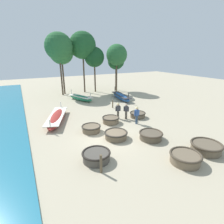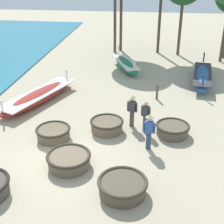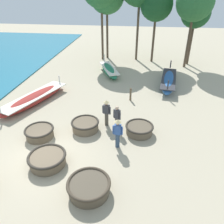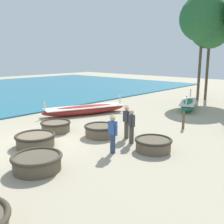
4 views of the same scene
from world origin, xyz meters
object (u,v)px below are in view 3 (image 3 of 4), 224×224
Objects in this scene: long_boat_ochre_hull at (35,98)px; tree_rightmost at (195,2)px; long_boat_green_hull at (168,81)px; fisherman_crouching at (107,111)px; coracle_tilted at (139,129)px; fisherman_by_coracle at (118,132)px; tree_center at (157,5)px; tree_leftmost at (196,13)px; coracle_far_left at (47,159)px; long_boat_blue_hull at (109,70)px; coracle_front_right at (40,132)px; mooring_post_shoreline at (131,94)px; coracle_far_right at (85,125)px; fisherman_standing_left at (117,118)px; coracle_upturned at (89,187)px.

tree_rightmost is at bearing 38.56° from long_boat_ochre_hull.
fisherman_crouching reaches higher than long_boat_green_hull.
coracle_tilted is 0.27× the size of long_boat_ochre_hull.
fisherman_crouching is at bearing 113.70° from fisherman_by_coracle.
long_boat_green_hull is at bearing -112.28° from tree_rightmost.
tree_rightmost reaches higher than tree_center.
long_boat_green_hull is at bearing -112.53° from tree_leftmost.
tree_leftmost is (6.80, 12.76, 4.01)m from fisherman_crouching.
long_boat_blue_hull reaches higher than coracle_far_left.
coracle_front_right is 0.89× the size of coracle_far_left.
coracle_tilted is 0.36× the size of long_boat_blue_hull.
mooring_post_shoreline is (1.24, 3.47, -0.48)m from fisherman_crouching.
long_boat_ochre_hull is (-9.78, -4.34, -0.07)m from long_boat_green_hull.
long_boat_green_hull reaches higher than coracle_tilted.
coracle_tilted is 4.15m from mooring_post_shoreline.
coracle_front_right reaches higher than coracle_tilted.
coracle_tilted is at bearing -109.54° from tree_rightmost.
tree_center reaches higher than coracle_front_right.
coracle_far_right is at bearing -126.64° from long_boat_green_hull.
tree_center is (6.55, 14.90, 5.35)m from coracle_front_right.
long_boat_ochre_hull is 7.69m from fisherman_by_coracle.
long_boat_ochre_hull is at bearing -156.07° from long_boat_green_hull.
tree_leftmost is at bearing 65.09° from fisherman_standing_left.
tree_rightmost reaches higher than fisherman_crouching.
fisherman_by_coracle is at bearing -3.87° from coracle_front_right.
tree_rightmost is (6.32, 16.73, 5.68)m from coracle_upturned.
coracle_far_right is (2.35, 1.00, 0.02)m from coracle_front_right.
long_boat_green_hull is at bearing 72.46° from coracle_tilted.
tree_leftmost is at bearing 59.35° from coracle_far_right.
long_boat_green_hull is 7.91m from fisherman_standing_left.
mooring_post_shoreline is at bearing 10.20° from long_boat_ochre_hull.
long_boat_green_hull is 7.86m from fisherman_crouching.
tree_center reaches higher than fisherman_standing_left.
mooring_post_shoreline is 0.15× the size of tree_leftmost.
coracle_far_left is 18.52m from tree_rightmost.
long_boat_blue_hull is at bearing 94.50° from coracle_upturned.
fisherman_crouching is at bearing 145.59° from fisherman_standing_left.
fisherman_by_coracle is 16.05m from tree_center.
fisherman_standing_left is 3.98m from mooring_post_shoreline.
coracle_tilted is 14.89m from tree_center.
coracle_upturned is 19.24m from tree_center.
tree_center is at bearing 100.17° from long_boat_green_hull.
coracle_far_left is 4.35m from fisherman_crouching.
coracle_upturned is at bearing -89.72° from fisherman_crouching.
coracle_front_right is 1.69× the size of mooring_post_shoreline.
tree_center is at bearing 155.30° from tree_rightmost.
coracle_upturned is 1.00× the size of coracle_far_left.
mooring_post_shoreline is at bearing 81.64° from fisherman_standing_left.
fisherman_crouching is at bearing -109.67° from mooring_post_shoreline.
coracle_far_right is at bearing -173.46° from fisherman_standing_left.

